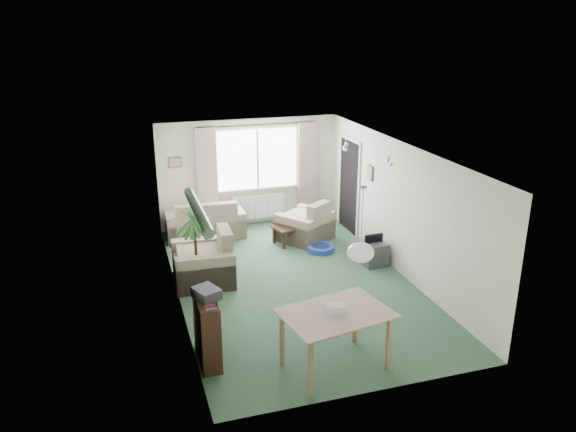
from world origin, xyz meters
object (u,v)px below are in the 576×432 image
object	(u,v)px
houseplant	(196,246)
tv_cube	(373,253)
armchair_corner	(305,220)
sofa	(205,218)
bookshelf	(207,330)
pet_bed	(321,248)
dining_table	(335,340)
armchair_left	(203,256)
coffee_table	(294,234)

from	to	relation	value
houseplant	tv_cube	world-z (taller)	houseplant
armchair_corner	houseplant	bearing A→B (deg)	-0.36
sofa	houseplant	xyz separation A→B (m)	(-0.55, -2.52, 0.39)
sofa	bookshelf	bearing A→B (deg)	82.58
sofa	armchair_corner	bearing A→B (deg)	158.72
bookshelf	pet_bed	size ratio (longest dim) A/B	1.69
sofa	dining_table	distance (m)	5.42
sofa	armchair_left	size ratio (longest dim) A/B	1.54
sofa	bookshelf	distance (m)	4.77
armchair_corner	armchair_left	xyz separation A→B (m)	(-2.37, -1.39, 0.04)
armchair_corner	tv_cube	world-z (taller)	armchair_corner
tv_cube	pet_bed	distance (m)	1.16
houseplant	bookshelf	bearing A→B (deg)	-94.96
sofa	pet_bed	bearing A→B (deg)	144.95
houseplant	dining_table	distance (m)	3.18
bookshelf	houseplant	size ratio (longest dim) A/B	0.58
sofa	houseplant	bearing A→B (deg)	79.20
sofa	houseplant	size ratio (longest dim) A/B	1.02
coffee_table	sofa	bearing A→B (deg)	151.46
bookshelf	pet_bed	bearing A→B (deg)	47.74
coffee_table	dining_table	world-z (taller)	dining_table
armchair_left	bookshelf	bearing A→B (deg)	-5.23
bookshelf	pet_bed	distance (m)	4.26
tv_cube	pet_bed	bearing A→B (deg)	124.79
bookshelf	houseplant	distance (m)	2.22
armchair_left	bookshelf	xyz separation A→B (m)	(-0.34, -2.49, -0.01)
sofa	dining_table	xyz separation A→B (m)	(0.84, -5.35, -0.01)
dining_table	pet_bed	world-z (taller)	dining_table
armchair_left	bookshelf	distance (m)	2.51
armchair_left	armchair_corner	bearing A→B (deg)	122.92
coffee_table	bookshelf	bearing A→B (deg)	-122.83
houseplant	coffee_table	bearing A→B (deg)	35.32
dining_table	tv_cube	xyz separation A→B (m)	(1.96, 2.92, -0.18)
dining_table	coffee_table	bearing A→B (deg)	79.05
bookshelf	houseplant	xyz separation A→B (m)	(0.19, 2.19, 0.33)
pet_bed	sofa	bearing A→B (deg)	143.43
houseplant	armchair_corner	bearing A→B (deg)	33.83
coffee_table	pet_bed	bearing A→B (deg)	-58.65
armchair_corner	bookshelf	distance (m)	4.73
bookshelf	tv_cube	xyz separation A→B (m)	(3.54, 2.28, -0.25)
armchair_corner	dining_table	bearing A→B (deg)	41.80
dining_table	tv_cube	distance (m)	3.52
armchair_left	dining_table	size ratio (longest dim) A/B	0.83
armchair_left	tv_cube	size ratio (longest dim) A/B	2.21
armchair_left	tv_cube	xyz separation A→B (m)	(3.20, -0.21, -0.26)
armchair_left	houseplant	size ratio (longest dim) A/B	0.66
coffee_table	dining_table	distance (m)	4.51
armchair_left	sofa	bearing A→B (deg)	172.33
armchair_corner	sofa	bearing A→B (deg)	-56.98
houseplant	pet_bed	bearing A→B (deg)	20.48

